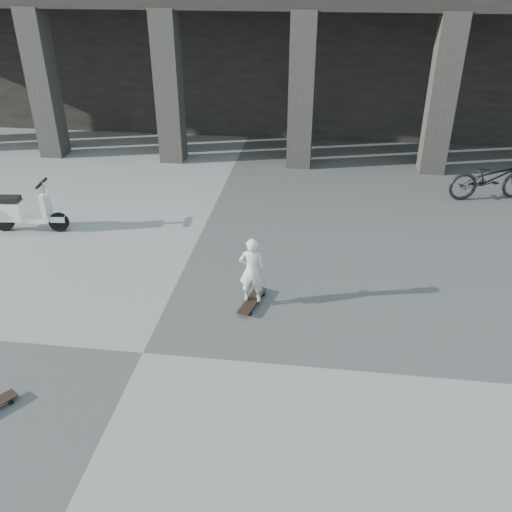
# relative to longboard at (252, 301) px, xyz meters

# --- Properties ---
(ground) EXTENTS (90.00, 90.00, 0.00)m
(ground) POSITION_rel_longboard_xyz_m (-1.43, -1.47, -0.07)
(ground) COLOR #4B4B49
(ground) RESTS_ON ground
(colonnade) EXTENTS (28.00, 8.82, 6.00)m
(colonnade) POSITION_rel_longboard_xyz_m (-1.43, 12.30, 2.96)
(colonnade) COLOR black
(colonnade) RESTS_ON ground
(longboard) EXTENTS (0.40, 0.89, 0.09)m
(longboard) POSITION_rel_longboard_xyz_m (0.00, 0.00, 0.00)
(longboard) COLOR black
(longboard) RESTS_ON ground
(child) EXTENTS (0.43, 0.29, 1.15)m
(child) POSITION_rel_longboard_xyz_m (0.00, -0.00, 0.59)
(child) COLOR silver
(child) RESTS_ON longboard
(scooter) EXTENTS (1.59, 0.57, 1.11)m
(scooter) POSITION_rel_longboard_xyz_m (-5.28, 2.14, 0.37)
(scooter) COLOR black
(scooter) RESTS_ON ground
(bicycle) EXTENTS (2.10, 1.13, 1.05)m
(bicycle) POSITION_rel_longboard_xyz_m (4.99, 5.21, 0.46)
(bicycle) COLOR black
(bicycle) RESTS_ON ground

